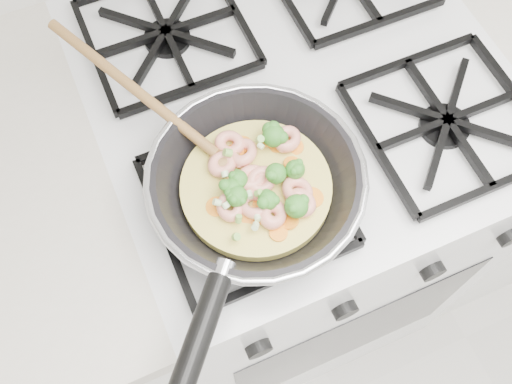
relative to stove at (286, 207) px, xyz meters
name	(u,v)px	position (x,y,z in m)	size (l,w,h in m)	color
stove	(286,207)	(0.00, 0.00, 0.00)	(0.60, 0.60, 0.92)	silver
skillet	(254,186)	(-0.14, -0.15, 0.49)	(0.34, 0.53, 0.09)	black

